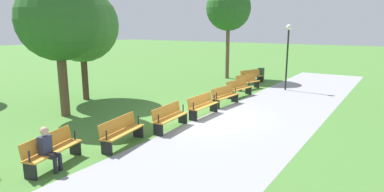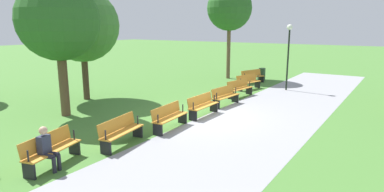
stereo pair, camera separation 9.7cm
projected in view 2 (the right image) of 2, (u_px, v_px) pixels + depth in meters
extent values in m
plane|color=#477A33|center=(204.00, 116.00, 14.02)|extent=(120.00, 120.00, 0.00)
cube|color=#939399|center=(253.00, 124.00, 12.82)|extent=(32.03, 4.51, 0.01)
cube|color=orange|center=(253.00, 77.00, 21.86)|extent=(1.89, 1.01, 0.04)
cube|color=orange|center=(251.00, 73.00, 21.97)|extent=(1.78, 0.69, 0.40)
cube|color=black|center=(262.00, 79.00, 22.43)|extent=(0.18, 0.37, 0.43)
cylinder|color=black|center=(262.00, 73.00, 22.34)|extent=(0.06, 0.06, 0.30)
cube|color=black|center=(244.00, 82.00, 21.39)|extent=(0.18, 0.37, 0.43)
cylinder|color=black|center=(245.00, 76.00, 21.29)|extent=(0.06, 0.06, 0.30)
cube|color=orange|center=(249.00, 82.00, 19.78)|extent=(1.89, 0.87, 0.04)
cube|color=orange|center=(246.00, 78.00, 19.87)|extent=(1.81, 0.55, 0.40)
cube|color=black|center=(257.00, 84.00, 20.40)|extent=(0.15, 0.38, 0.43)
cylinder|color=black|center=(258.00, 78.00, 20.31)|extent=(0.05, 0.05, 0.30)
cube|color=black|center=(240.00, 88.00, 19.25)|extent=(0.15, 0.38, 0.43)
cylinder|color=black|center=(240.00, 81.00, 19.16)|extent=(0.05, 0.05, 0.30)
cube|color=orange|center=(240.00, 89.00, 17.75)|extent=(1.89, 0.73, 0.04)
cube|color=orange|center=(238.00, 84.00, 17.84)|extent=(1.84, 0.40, 0.40)
cube|color=black|center=(249.00, 91.00, 18.42)|extent=(0.12, 0.38, 0.43)
cylinder|color=black|center=(250.00, 84.00, 18.33)|extent=(0.05, 0.05, 0.30)
cube|color=black|center=(231.00, 95.00, 17.18)|extent=(0.12, 0.38, 0.43)
cylinder|color=black|center=(231.00, 88.00, 17.09)|extent=(0.05, 0.05, 0.30)
cube|color=orange|center=(226.00, 96.00, 15.80)|extent=(1.87, 0.59, 0.04)
cube|color=orange|center=(223.00, 91.00, 15.87)|extent=(1.85, 0.25, 0.40)
cube|color=black|center=(235.00, 98.00, 16.51)|extent=(0.09, 0.38, 0.43)
cylinder|color=black|center=(236.00, 90.00, 16.42)|extent=(0.05, 0.05, 0.30)
cube|color=black|center=(216.00, 104.00, 15.18)|extent=(0.09, 0.38, 0.43)
cylinder|color=black|center=(217.00, 96.00, 15.09)|extent=(0.05, 0.05, 0.30)
cube|color=orange|center=(204.00, 106.00, 13.93)|extent=(1.84, 0.44, 0.04)
cube|color=orange|center=(200.00, 100.00, 13.99)|extent=(1.84, 0.10, 0.40)
cube|color=black|center=(214.00, 107.00, 14.68)|extent=(0.06, 0.37, 0.43)
cylinder|color=black|center=(214.00, 98.00, 14.59)|extent=(0.04, 0.04, 0.30)
cube|color=black|center=(193.00, 116.00, 13.27)|extent=(0.06, 0.37, 0.43)
cylinder|color=black|center=(193.00, 106.00, 13.18)|extent=(0.04, 0.04, 0.30)
cube|color=orange|center=(171.00, 117.00, 12.16)|extent=(1.87, 0.59, 0.04)
cube|color=orange|center=(166.00, 110.00, 12.20)|extent=(1.85, 0.25, 0.40)
cube|color=black|center=(182.00, 118.00, 12.95)|extent=(0.09, 0.38, 0.43)
cylinder|color=black|center=(183.00, 108.00, 12.85)|extent=(0.05, 0.05, 0.30)
cube|color=black|center=(158.00, 130.00, 11.46)|extent=(0.09, 0.38, 0.43)
cylinder|color=black|center=(158.00, 119.00, 11.37)|extent=(0.05, 0.05, 0.30)
cube|color=orange|center=(122.00, 132.00, 10.49)|extent=(1.89, 0.73, 0.04)
cube|color=orange|center=(117.00, 124.00, 10.52)|extent=(1.84, 0.40, 0.40)
cube|color=black|center=(138.00, 131.00, 11.31)|extent=(0.12, 0.38, 0.43)
cylinder|color=black|center=(138.00, 120.00, 11.22)|extent=(0.05, 0.05, 0.30)
cube|color=black|center=(106.00, 148.00, 9.77)|extent=(0.12, 0.38, 0.43)
cylinder|color=black|center=(106.00, 135.00, 9.68)|extent=(0.05, 0.05, 0.30)
cube|color=orange|center=(53.00, 150.00, 8.95)|extent=(1.89, 0.87, 0.04)
cube|color=orange|center=(46.00, 141.00, 8.96)|extent=(1.81, 0.55, 0.40)
cube|color=black|center=(74.00, 147.00, 9.79)|extent=(0.15, 0.38, 0.43)
cylinder|color=black|center=(74.00, 135.00, 9.70)|extent=(0.05, 0.05, 0.30)
cube|color=black|center=(29.00, 171.00, 8.20)|extent=(0.15, 0.38, 0.43)
cylinder|color=black|center=(28.00, 156.00, 8.11)|extent=(0.05, 0.05, 0.30)
cube|color=#2D3347|center=(44.00, 145.00, 8.64)|extent=(0.36, 0.27, 0.50)
sphere|color=tan|center=(43.00, 131.00, 8.56)|extent=(0.22, 0.22, 0.22)
cylinder|color=#23232D|center=(53.00, 154.00, 8.73)|extent=(0.21, 0.38, 0.13)
cylinder|color=#23232D|center=(59.00, 162.00, 8.71)|extent=(0.13, 0.13, 0.43)
cylinder|color=#23232D|center=(48.00, 156.00, 8.56)|extent=(0.21, 0.38, 0.13)
cylinder|color=#23232D|center=(54.00, 165.00, 8.55)|extent=(0.13, 0.13, 0.43)
cylinder|color=brown|center=(229.00, 51.00, 23.75)|extent=(0.27, 0.27, 3.97)
sphere|color=#285B23|center=(230.00, 8.00, 23.13)|extent=(3.17, 3.17, 3.17)
cylinder|color=#4C3828|center=(85.00, 75.00, 17.00)|extent=(0.32, 0.32, 2.60)
sphere|color=#3D7533|center=(82.00, 25.00, 16.48)|extent=(3.68, 3.68, 3.68)
cylinder|color=brown|center=(64.00, 82.00, 13.83)|extent=(0.38, 0.38, 2.92)
sphere|color=#285B23|center=(58.00, 20.00, 13.30)|extent=(3.31, 3.31, 3.31)
cylinder|color=black|center=(288.00, 60.00, 19.34)|extent=(0.10, 0.10, 3.55)
sphere|color=white|center=(290.00, 27.00, 18.94)|extent=(0.32, 0.32, 0.32)
cylinder|color=#2D512D|center=(262.00, 74.00, 23.28)|extent=(0.47, 0.47, 0.85)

